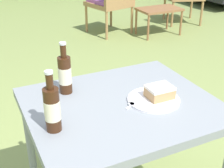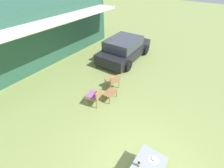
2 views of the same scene
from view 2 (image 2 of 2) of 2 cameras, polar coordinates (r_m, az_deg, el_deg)
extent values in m
cube|color=#2D5B47|center=(10.60, -34.20, 14.77)|extent=(11.92, 4.19, 3.03)
cube|color=silver|center=(7.96, -28.11, 18.43)|extent=(11.33, 1.20, 0.12)
cube|color=black|center=(9.63, 4.81, 12.44)|extent=(3.96, 1.90, 0.60)
cube|color=#383D47|center=(9.24, 4.38, 15.23)|extent=(2.20, 1.71, 0.56)
cylinder|color=black|center=(11.07, 3.69, 15.10)|extent=(0.63, 0.22, 0.62)
cylinder|color=black|center=(10.36, 12.74, 12.58)|extent=(0.63, 0.22, 0.62)
cylinder|color=black|center=(9.24, -4.10, 10.23)|extent=(0.63, 0.22, 0.62)
cylinder|color=black|center=(8.38, 6.15, 6.96)|extent=(0.63, 0.22, 0.62)
cylinder|color=#9E7547|center=(6.62, -7.85, -4.08)|extent=(0.04, 0.04, 0.39)
cylinder|color=#9E7547|center=(6.33, -9.81, -6.72)|extent=(0.04, 0.04, 0.39)
cylinder|color=#9E7547|center=(6.45, -4.05, -5.13)|extent=(0.04, 0.04, 0.39)
cylinder|color=#9E7547|center=(6.15, -5.87, -7.92)|extent=(0.04, 0.04, 0.39)
cube|color=#9E7547|center=(6.23, -7.05, -4.42)|extent=(0.64, 0.65, 0.06)
cube|color=#9E7547|center=(6.01, -5.12, -3.63)|extent=(0.52, 0.18, 0.33)
cube|color=#995193|center=(6.19, -7.09, -4.04)|extent=(0.57, 0.56, 0.05)
cylinder|color=#9E7547|center=(7.42, 0.39, 1.63)|extent=(0.04, 0.04, 0.39)
cylinder|color=#9E7547|center=(7.21, -2.65, 0.33)|extent=(0.04, 0.04, 0.39)
cylinder|color=#9E7547|center=(7.12, 2.66, -0.24)|extent=(0.04, 0.04, 0.39)
cylinder|color=#9E7547|center=(6.90, -0.43, -1.65)|extent=(0.04, 0.04, 0.39)
cube|color=#9E7547|center=(7.02, -0.01, 1.51)|extent=(0.67, 0.68, 0.06)
cube|color=#9E7547|center=(6.75, 1.20, 1.84)|extent=(0.51, 0.22, 0.33)
cube|color=brown|center=(6.42, -0.80, -3.21)|extent=(0.60, 0.39, 0.03)
cylinder|color=brown|center=(6.31, -1.00, -6.45)|extent=(0.03, 0.03, 0.36)
cylinder|color=brown|center=(6.64, 1.78, -3.74)|extent=(0.03, 0.03, 0.36)
cylinder|color=brown|center=(6.46, -3.43, -5.24)|extent=(0.03, 0.03, 0.36)
cylinder|color=brown|center=(6.79, -0.59, -2.66)|extent=(0.03, 0.03, 0.36)
cube|color=gray|center=(4.39, 13.97, -27.53)|extent=(0.84, 0.72, 0.04)
cylinder|color=gray|center=(4.87, 19.13, -27.15)|extent=(0.04, 0.04, 0.65)
cylinder|color=gray|center=(4.90, 11.60, -24.06)|extent=(0.04, 0.04, 0.65)
cylinder|color=white|center=(4.43, 15.42, -26.15)|extent=(0.24, 0.24, 0.01)
cube|color=tan|center=(4.42, 15.65, -25.68)|extent=(0.11, 0.09, 0.04)
cube|color=silver|center=(4.40, 15.72, -25.52)|extent=(0.12, 0.10, 0.01)
cylinder|color=#381E0F|center=(4.22, 10.16, -27.75)|extent=(0.06, 0.06, 0.18)
cylinder|color=#381E0F|center=(4.11, 10.36, -27.05)|extent=(0.03, 0.03, 0.06)
cylinder|color=silver|center=(4.08, 10.43, -26.83)|extent=(0.03, 0.03, 0.01)
cylinder|color=beige|center=(4.22, 10.16, -27.75)|extent=(0.06, 0.06, 0.08)
cube|color=silver|center=(4.40, 14.78, -26.82)|extent=(0.16, 0.08, 0.01)
cylinder|color=silver|center=(4.38, 14.73, -27.31)|extent=(0.03, 0.03, 0.01)
camera|label=1|loc=(3.59, 31.29, -36.25)|focal=50.00mm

